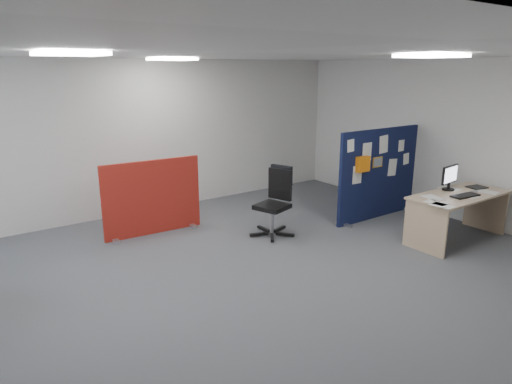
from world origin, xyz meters
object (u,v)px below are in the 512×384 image
red_divider (153,198)px  navy_divider (378,174)px  main_desk (456,204)px  monitor_main (450,176)px  office_chair (276,197)px

red_divider → navy_divider: bearing=-20.4°
navy_divider → red_divider: (-3.49, 1.50, -0.21)m
navy_divider → main_desk: bearing=-85.2°
main_desk → monitor_main: bearing=72.2°
main_desk → monitor_main: monitor_main is taller
office_chair → monitor_main: bearing=-54.9°
navy_divider → red_divider: size_ratio=1.20×
main_desk → red_divider: bearing=141.2°
main_desk → red_divider: red_divider is taller
monitor_main → red_divider: 4.58m
main_desk → red_divider: 4.63m
navy_divider → monitor_main: 1.24m
red_divider → office_chair: 1.93m
red_divider → office_chair: size_ratio=1.49×
monitor_main → office_chair: (-2.11, 1.59, -0.34)m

